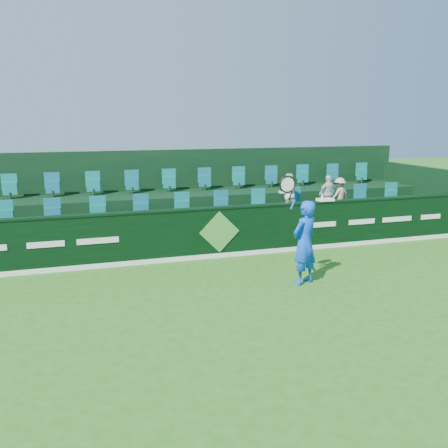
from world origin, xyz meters
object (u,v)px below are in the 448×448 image
object	(u,v)px
drinks_bottle	(322,197)
spectator_left	(288,194)
spectator_right	(340,194)
tennis_player	(304,242)
towel	(325,200)
spectator_middle	(328,193)

from	to	relation	value
drinks_bottle	spectator_left	bearing A→B (deg)	115.07
spectator_right	drinks_bottle	size ratio (longest dim) A/B	5.09
tennis_player	towel	world-z (taller)	tennis_player
spectator_right	drinks_bottle	world-z (taller)	spectator_right
tennis_player	drinks_bottle	xyz separation A→B (m)	(1.89, 2.67, 0.50)
spectator_right	towel	size ratio (longest dim) A/B	2.31
tennis_player	towel	xyz separation A→B (m)	(1.98, 2.67, 0.43)
spectator_left	spectator_right	xyz separation A→B (m)	(1.75, 0.00, -0.10)
towel	drinks_bottle	bearing A→B (deg)	180.00
tennis_player	spectator_left	world-z (taller)	tennis_player
spectator_right	tennis_player	bearing A→B (deg)	34.02
spectator_left	towel	bearing A→B (deg)	134.77
spectator_middle	spectator_right	xyz separation A→B (m)	(0.39, 0.00, -0.05)
spectator_right	spectator_left	bearing A→B (deg)	-16.66
spectator_middle	towel	bearing A→B (deg)	50.30
spectator_middle	drinks_bottle	size ratio (longest dim) A/B	5.57
tennis_player	drinks_bottle	distance (m)	3.31
spectator_right	towel	xyz separation A→B (m)	(-1.12, -1.12, 0.07)
spectator_middle	tennis_player	bearing A→B (deg)	47.84
spectator_left	tennis_player	bearing A→B (deg)	85.96
tennis_player	drinks_bottle	world-z (taller)	tennis_player
drinks_bottle	towel	bearing A→B (deg)	0.00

